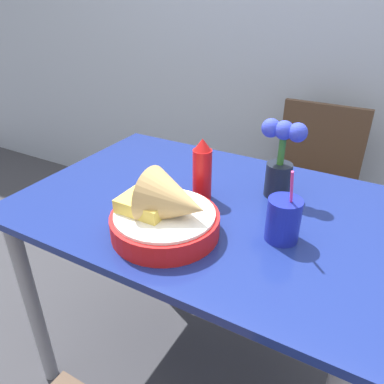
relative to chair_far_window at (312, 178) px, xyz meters
name	(u,v)px	position (x,y,z in m)	size (l,w,h in m)	color
ground_plane	(200,364)	(-0.17, -0.84, -0.51)	(12.00, 12.00, 0.00)	#38383D
dining_table	(202,232)	(-0.17, -0.84, 0.14)	(1.09, 0.77, 0.76)	navy
chair_far_window	(312,178)	(0.00, 0.00, 0.00)	(0.40, 0.40, 0.86)	#473323
food_basket	(168,214)	(-0.16, -1.03, 0.31)	(0.29, 0.29, 0.18)	red
ketchup_bottle	(202,170)	(-0.18, -0.82, 0.34)	(0.06, 0.06, 0.19)	red
drink_cup	(283,221)	(0.10, -0.91, 0.30)	(0.09, 0.09, 0.21)	#192399
flower_vase	(281,158)	(0.02, -0.69, 0.37)	(0.14, 0.08, 0.24)	black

